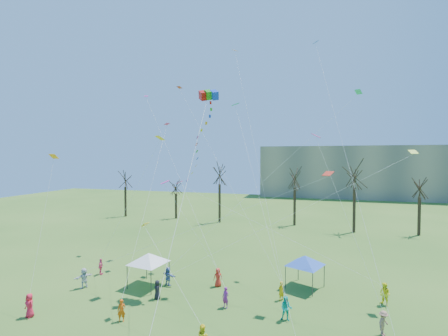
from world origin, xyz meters
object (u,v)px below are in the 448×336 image
(big_box_kite, at_px, (203,143))
(canopy_tent_blue, at_px, (305,260))
(distant_building, at_px, (366,172))
(canopy_tent_white, at_px, (149,258))

(big_box_kite, xyz_separation_m, canopy_tent_blue, (8.67, 2.99, -10.57))
(distant_building, distance_m, canopy_tent_white, 79.67)
(big_box_kite, distance_m, canopy_tent_blue, 13.99)
(big_box_kite, xyz_separation_m, canopy_tent_white, (-5.06, -0.64, -10.47))
(distant_building, distance_m, big_box_kite, 77.42)
(canopy_tent_white, bearing_deg, big_box_kite, 7.16)
(canopy_tent_blue, bearing_deg, canopy_tent_white, -165.21)
(distant_building, height_order, canopy_tent_blue, distant_building)
(big_box_kite, relative_size, canopy_tent_white, 4.94)
(canopy_tent_white, xyz_separation_m, canopy_tent_blue, (13.73, 3.63, -0.10))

